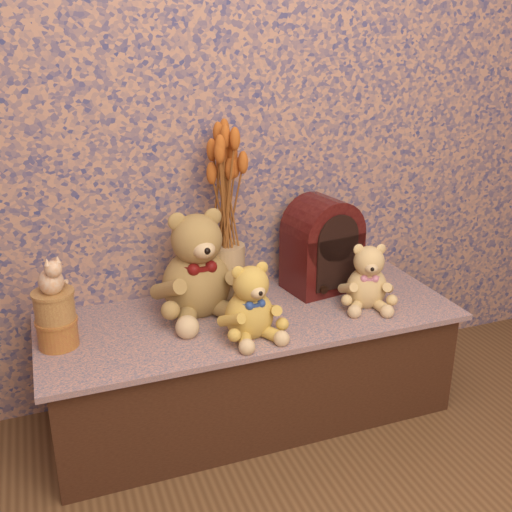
{
  "coord_description": "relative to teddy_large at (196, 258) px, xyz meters",
  "views": [
    {
      "loc": [
        -0.65,
        -0.57,
        1.36
      ],
      "look_at": [
        0.0,
        1.18,
        0.65
      ],
      "focal_mm": 41.83,
      "sensor_mm": 36.0,
      "label": 1
    }
  ],
  "objects": [
    {
      "name": "ceramic_vase",
      "position": [
        0.13,
        0.04,
        -0.09
      ],
      "size": [
        0.17,
        0.17,
        0.22
      ],
      "primitive_type": "cylinder",
      "rotation": [
        0.0,
        0.0,
        -0.4
      ],
      "color": "tan",
      "rests_on": "display_shelf"
    },
    {
      "name": "cat_figurine",
      "position": [
        -0.48,
        -0.09,
        0.05
      ],
      "size": [
        0.12,
        0.13,
        0.13
      ],
      "primitive_type": null,
      "rotation": [
        0.0,
        0.0,
        0.37
      ],
      "color": "silver",
      "rests_on": "biscuit_tin_upper"
    },
    {
      "name": "biscuit_tin_lower",
      "position": [
        -0.48,
        -0.09,
        -0.16
      ],
      "size": [
        0.16,
        0.16,
        0.09
      ],
      "primitive_type": "cylinder",
      "rotation": [
        0.0,
        0.0,
        -0.38
      ],
      "color": "gold",
      "rests_on": "display_shelf"
    },
    {
      "name": "biscuit_tin_upper",
      "position": [
        -0.48,
        -0.09,
        -0.06
      ],
      "size": [
        0.16,
        0.16,
        0.1
      ],
      "primitive_type": "cylinder",
      "rotation": [
        0.0,
        0.0,
        0.32
      ],
      "color": "#D2B55B",
      "rests_on": "biscuit_tin_lower"
    },
    {
      "name": "teddy_medium",
      "position": [
        0.12,
        -0.23,
        -0.07
      ],
      "size": [
        0.24,
        0.28,
        0.27
      ],
      "primitive_type": null,
      "rotation": [
        0.0,
        0.0,
        0.1
      ],
      "color": "#B49333",
      "rests_on": "display_shelf"
    },
    {
      "name": "teddy_small",
      "position": [
        0.6,
        -0.16,
        -0.08
      ],
      "size": [
        0.27,
        0.3,
        0.26
      ],
      "primitive_type": null,
      "rotation": [
        0.0,
        0.0,
        -0.36
      ],
      "color": "tan",
      "rests_on": "display_shelf"
    },
    {
      "name": "dried_stalks",
      "position": [
        0.13,
        0.04,
        0.2
      ],
      "size": [
        0.25,
        0.25,
        0.37
      ],
      "primitive_type": null,
      "rotation": [
        0.0,
        0.0,
        0.39
      ],
      "color": "#B5561D",
      "rests_on": "ceramic_vase"
    },
    {
      "name": "display_shelf",
      "position": [
        0.17,
        -0.09,
        -0.41
      ],
      "size": [
        1.48,
        0.57,
        0.41
      ],
      "primitive_type": "cube",
      "color": "#384F74",
      "rests_on": "ground"
    },
    {
      "name": "teddy_large",
      "position": [
        0.0,
        0.0,
        0.0
      ],
      "size": [
        0.35,
        0.41,
        0.41
      ],
      "primitive_type": null,
      "rotation": [
        0.0,
        0.0,
        0.07
      ],
      "color": "olive",
      "rests_on": "display_shelf"
    },
    {
      "name": "cathedral_radio",
      "position": [
        0.51,
        0.03,
        -0.02
      ],
      "size": [
        0.29,
        0.23,
        0.37
      ],
      "primitive_type": null,
      "rotation": [
        0.0,
        0.0,
        0.16
      ],
      "color": "#3A0A0B",
      "rests_on": "display_shelf"
    }
  ]
}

